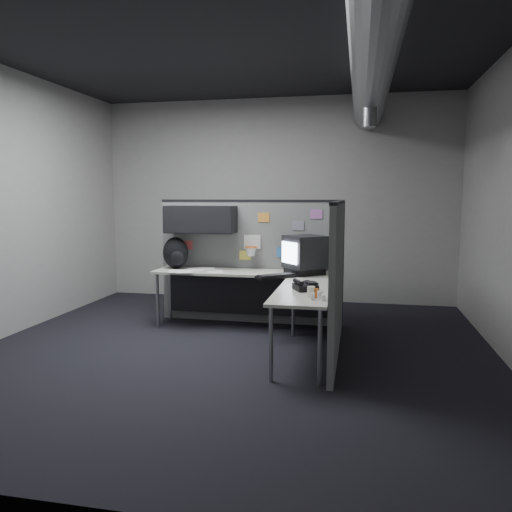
% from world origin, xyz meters
% --- Properties ---
extents(room, '(5.62, 5.62, 3.22)m').
position_xyz_m(room, '(0.56, 0.00, 2.10)').
color(room, black).
rests_on(room, ground).
extents(partition_back, '(2.44, 0.42, 1.63)m').
position_xyz_m(partition_back, '(-0.25, 1.23, 1.00)').
color(partition_back, slate).
rests_on(partition_back, ground).
extents(partition_right, '(0.07, 2.23, 1.63)m').
position_xyz_m(partition_right, '(1.10, 0.22, 0.82)').
color(partition_right, slate).
rests_on(partition_right, ground).
extents(desk, '(2.31, 2.11, 0.73)m').
position_xyz_m(desk, '(0.15, 0.70, 0.61)').
color(desk, '#BBB8A9').
rests_on(desk, ground).
extents(monitor, '(0.58, 0.58, 0.47)m').
position_xyz_m(monitor, '(0.67, 0.91, 0.97)').
color(monitor, black).
rests_on(monitor, desk).
extents(keyboard, '(0.48, 0.44, 0.04)m').
position_xyz_m(keyboard, '(0.38, 0.57, 0.75)').
color(keyboard, black).
rests_on(keyboard, desk).
extents(mouse, '(0.27, 0.26, 0.04)m').
position_xyz_m(mouse, '(0.78, 0.24, 0.75)').
color(mouse, black).
rests_on(mouse, desk).
extents(phone, '(0.29, 0.30, 0.11)m').
position_xyz_m(phone, '(0.79, -0.11, 0.77)').
color(phone, black).
rests_on(phone, desk).
extents(bottles, '(0.14, 0.17, 0.09)m').
position_xyz_m(bottles, '(0.95, -0.53, 0.77)').
color(bottles, silver).
rests_on(bottles, desk).
extents(cup, '(0.09, 0.09, 0.10)m').
position_xyz_m(cup, '(0.89, -0.46, 0.78)').
color(cup, silver).
rests_on(cup, desk).
extents(papers, '(0.75, 0.63, 0.01)m').
position_xyz_m(papers, '(-0.70, 0.88, 0.74)').
color(papers, white).
rests_on(papers, desk).
extents(backpack, '(0.38, 0.34, 0.41)m').
position_xyz_m(backpack, '(-1.03, 1.03, 0.93)').
color(backpack, black).
rests_on(backpack, desk).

